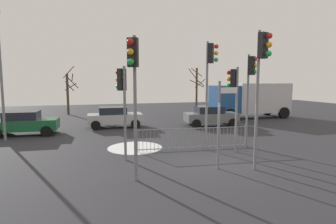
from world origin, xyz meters
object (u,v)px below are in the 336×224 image
at_px(traffic_light_mid_left, 133,76).
at_px(car_silver_near, 114,117).
at_px(direction_sign_post, 220,120).
at_px(traffic_light_foreground_right, 122,92).
at_px(bare_tree_left, 68,92).
at_px(traffic_light_foreground_left, 251,80).
at_px(traffic_light_rear_left, 234,90).
at_px(bare_tree_centre, 197,88).
at_px(delivery_truck, 251,98).
at_px(car_grey_far, 211,116).
at_px(traffic_light_rear_right, 261,69).
at_px(car_green_mid, 24,123).
at_px(street_lamp, 0,61).
at_px(traffic_light_mid_right, 210,72).

distance_m(traffic_light_mid_left, car_silver_near, 11.40).
bearing_deg(direction_sign_post, traffic_light_foreground_right, 143.78).
xyz_separation_m(traffic_light_mid_left, bare_tree_left, (-3.40, 19.93, -1.22)).
distance_m(traffic_light_foreground_left, direction_sign_post, 4.23).
relative_size(traffic_light_rear_left, bare_tree_centre, 0.85).
bearing_deg(traffic_light_rear_left, direction_sign_post, -168.37).
bearing_deg(direction_sign_post, delivery_truck, 50.81).
relative_size(car_grey_far, delivery_truck, 0.56).
bearing_deg(delivery_truck, traffic_light_rear_right, 59.00).
relative_size(car_green_mid, street_lamp, 0.54).
bearing_deg(bare_tree_centre, delivery_truck, -62.41).
bearing_deg(traffic_light_mid_right, delivery_truck, 175.77).
bearing_deg(street_lamp, traffic_light_mid_left, -54.15).
distance_m(traffic_light_rear_left, car_green_mid, 12.68).
bearing_deg(traffic_light_foreground_left, bare_tree_left, -87.49).
bearing_deg(traffic_light_mid_left, car_green_mid, -35.66).
bearing_deg(direction_sign_post, traffic_light_rear_right, -29.49).
relative_size(traffic_light_rear_left, traffic_light_rear_right, 0.77).
height_order(traffic_light_foreground_right, direction_sign_post, traffic_light_foreground_right).
xyz_separation_m(traffic_light_foreground_left, car_green_mid, (-11.51, 6.54, -2.60)).
bearing_deg(bare_tree_left, car_grey_far, -44.04).
distance_m(direction_sign_post, delivery_truck, 15.46).
distance_m(traffic_light_foreground_left, traffic_light_rear_left, 1.38).
bearing_deg(traffic_light_rear_right, traffic_light_foreground_left, -136.49).
distance_m(traffic_light_foreground_left, delivery_truck, 11.73).
distance_m(traffic_light_mid_left, bare_tree_centre, 20.93).
bearing_deg(car_green_mid, bare_tree_centre, 33.39).
height_order(traffic_light_foreground_left, car_silver_near, traffic_light_foreground_left).
bearing_deg(car_grey_far, car_green_mid, -174.34).
xyz_separation_m(traffic_light_foreground_left, traffic_light_mid_left, (-6.24, -3.17, 0.10)).
height_order(traffic_light_mid_right, street_lamp, street_lamp).
distance_m(traffic_light_foreground_left, car_green_mid, 13.49).
distance_m(traffic_light_foreground_right, car_grey_far, 10.24).
xyz_separation_m(traffic_light_rear_left, traffic_light_foreground_right, (-5.11, 0.10, -0.02)).
bearing_deg(traffic_light_mid_right, traffic_light_foreground_right, -47.39).
relative_size(traffic_light_mid_left, street_lamp, 0.66).
xyz_separation_m(car_green_mid, bare_tree_centre, (14.86, 8.86, 1.76)).
bearing_deg(delivery_truck, bare_tree_left, -23.27).
xyz_separation_m(traffic_light_foreground_right, car_green_mid, (-5.22, 6.95, -2.11)).
height_order(car_green_mid, delivery_truck, delivery_truck).
xyz_separation_m(traffic_light_mid_right, bare_tree_centre, (5.51, 15.39, -1.22)).
height_order(traffic_light_foreground_right, car_silver_near, traffic_light_foreground_right).
bearing_deg(traffic_light_mid_right, car_grey_far, -168.54).
relative_size(traffic_light_mid_left, bare_tree_centre, 1.02).
relative_size(traffic_light_foreground_left, direction_sign_post, 1.39).
distance_m(traffic_light_mid_left, car_grey_far, 12.37).
bearing_deg(traffic_light_mid_right, car_silver_near, -117.64).
height_order(car_silver_near, delivery_truck, delivery_truck).
height_order(traffic_light_rear_right, direction_sign_post, traffic_light_rear_right).
xyz_separation_m(car_silver_near, bare_tree_centre, (9.29, 7.50, 1.76)).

